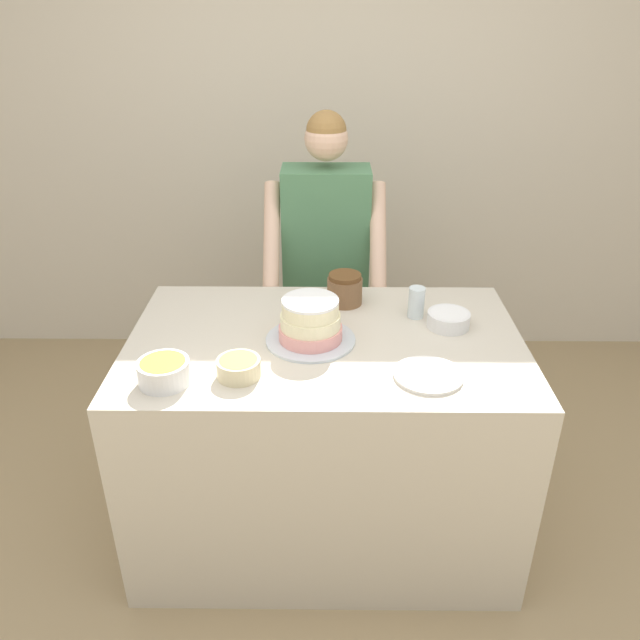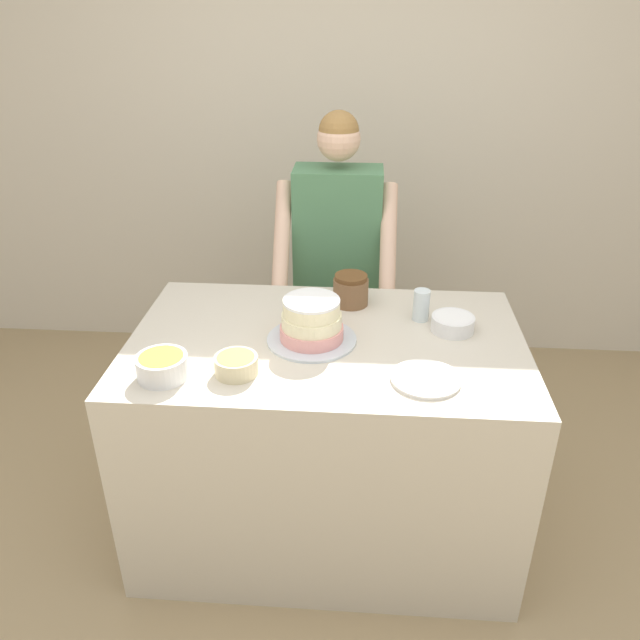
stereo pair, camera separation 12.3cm
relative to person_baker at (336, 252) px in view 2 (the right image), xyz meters
name	(u,v)px [view 2 (the right image)]	position (x,y,z in m)	size (l,w,h in m)	color
ground_plane	(318,610)	(0.00, -1.18, -0.93)	(14.00, 14.00, 0.00)	tan
wall_back	(345,133)	(0.00, 0.83, 0.37)	(10.00, 0.05, 2.60)	beige
counter	(326,436)	(0.00, -0.74, -0.49)	(1.42, 0.89, 0.88)	beige
person_baker	(336,252)	(0.00, 0.00, 0.00)	(0.53, 0.44, 1.55)	#2D2D38
cake	(312,323)	(-0.05, -0.75, 0.03)	(0.32, 0.32, 0.16)	silver
frosting_bowl_olive	(236,364)	(-0.27, -0.99, -0.01)	(0.14, 0.14, 0.06)	beige
frosting_bowl_orange	(162,366)	(-0.51, -1.03, 0.00)	(0.17, 0.17, 0.08)	white
frosting_bowl_white	(453,323)	(0.46, -0.64, -0.01)	(0.16, 0.16, 0.06)	white
drinking_glass	(421,305)	(0.35, -0.56, 0.01)	(0.06, 0.06, 0.12)	silver
ceramic_plate	(426,379)	(0.34, -0.99, -0.04)	(0.23, 0.23, 0.01)	white
stoneware_jar	(351,290)	(0.08, -0.44, 0.01)	(0.14, 0.14, 0.12)	brown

